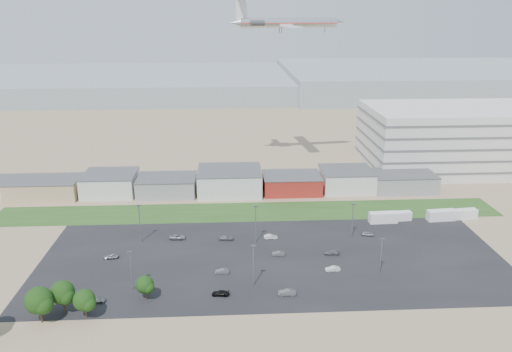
{
  "coord_description": "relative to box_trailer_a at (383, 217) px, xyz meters",
  "views": [
    {
      "loc": [
        -5.66,
        -96.02,
        61.33
      ],
      "look_at": [
        0.71,
        22.0,
        22.04
      ],
      "focal_mm": 35.0,
      "sensor_mm": 36.0,
      "label": 1
    }
  ],
  "objects": [
    {
      "name": "parked_car_10",
      "position": [
        -76.23,
        -39.72,
        -1.01
      ],
      "size": [
        4.18,
        1.93,
        1.18
      ],
      "primitive_type": "imported",
      "rotation": [
        0.0,
        0.0,
        1.5
      ],
      "color": "#595B5E",
      "rests_on": "ground"
    },
    {
      "name": "parked_car_6",
      "position": [
        -47.62,
        -9.71,
        -1.01
      ],
      "size": [
        4.25,
        1.98,
        1.2
      ],
      "primitive_type": "imported",
      "rotation": [
        0.0,
        0.0,
        1.5
      ],
      "color": "#595B5E",
      "rests_on": "ground"
    },
    {
      "name": "box_trailer_d",
      "position": [
        26.04,
        1.75,
        -0.13
      ],
      "size": [
        8.09,
        3.34,
        2.95
      ],
      "primitive_type": null,
      "rotation": [
        0.0,
        0.0,
        0.12
      ],
      "color": "silver",
      "rests_on": "ground"
    },
    {
      "name": "tree_right",
      "position": [
        -76.94,
        -45.56,
        2.1
      ],
      "size": [
        4.94,
        4.94,
        7.41
      ],
      "primitive_type": null,
      "color": "black",
      "rests_on": "ground"
    },
    {
      "name": "parking_garage",
      "position": [
        49.5,
        53.62,
        10.89
      ],
      "size": [
        80.0,
        40.0,
        25.0
      ],
      "primitive_type": "cube",
      "color": "silver",
      "rests_on": "ground"
    },
    {
      "name": "hills_backdrop",
      "position": [
        -0.5,
        273.62,
        2.89
      ],
      "size": [
        700.0,
        200.0,
        9.0
      ],
      "primitive_type": null,
      "color": "gray",
      "rests_on": "ground"
    },
    {
      "name": "lightpole_back_m",
      "position": [
        -39.47,
        -11.6,
        3.83
      ],
      "size": [
        1.28,
        0.53,
        10.87
      ],
      "primitive_type": null,
      "color": "slate",
      "rests_on": "ground"
    },
    {
      "name": "parked_car_5",
      "position": [
        -77.58,
        -19.26,
        -0.98
      ],
      "size": [
        3.85,
        1.96,
        1.26
      ],
      "primitive_type": "imported",
      "rotation": [
        0.0,
        0.0,
        -1.44
      ],
      "color": "#A5A5AA",
      "rests_on": "ground"
    },
    {
      "name": "parked_car_8",
      "position": [
        -7.13,
        -9.17,
        -0.98
      ],
      "size": [
        3.78,
        1.84,
        1.24
      ],
      "primitive_type": "imported",
      "rotation": [
        0.0,
        0.0,
        1.47
      ],
      "color": "#A5A5AA",
      "rests_on": "ground"
    },
    {
      "name": "parked_car_4",
      "position": [
        -48.62,
        -28.42,
        -1.04
      ],
      "size": [
        3.46,
        1.26,
        1.13
      ],
      "primitive_type": "imported",
      "rotation": [
        0.0,
        0.0,
        -1.59
      ],
      "color": "#595B5E",
      "rests_on": "ground"
    },
    {
      "name": "parked_car_3",
      "position": [
        -48.89,
        -38.49,
        -1.03
      ],
      "size": [
        4.12,
        2.09,
        1.14
      ],
      "primitive_type": "imported",
      "rotation": [
        0.0,
        0.0,
        -1.7
      ],
      "color": "black",
      "rests_on": "ground"
    },
    {
      "name": "tree_mid",
      "position": [
        -82.14,
        -43.14,
        2.53
      ],
      "size": [
        5.52,
        5.52,
        8.28
      ],
      "primitive_type": null,
      "color": "black",
      "rests_on": "ground"
    },
    {
      "name": "box_trailer_a",
      "position": [
        0.0,
        0.0,
        0.0
      ],
      "size": [
        8.68,
        3.09,
        3.21
      ],
      "primitive_type": null,
      "rotation": [
        0.0,
        0.0,
        0.05
      ],
      "color": "silver",
      "rests_on": "ground"
    },
    {
      "name": "grass_strip",
      "position": [
        -40.5,
        10.62,
        -1.6
      ],
      "size": [
        160.0,
        16.0,
        0.02
      ],
      "primitive_type": "cube",
      "color": "#2C4A1C",
      "rests_on": "ground"
    },
    {
      "name": "ground",
      "position": [
        -40.5,
        -41.38,
        -1.61
      ],
      "size": [
        700.0,
        700.0,
        0.0
      ],
      "primitive_type": "plane",
      "color": "#92785D",
      "rests_on": "ground"
    },
    {
      "name": "box_trailer_b",
      "position": [
        5.51,
        1.41,
        -0.24
      ],
      "size": [
        7.44,
        2.93,
        2.72
      ],
      "primitive_type": null,
      "rotation": [
        0.0,
        0.0,
        0.09
      ],
      "color": "silver",
      "rests_on": "ground"
    },
    {
      "name": "parking_lot",
      "position": [
        -35.5,
        -21.38,
        -1.6
      ],
      "size": [
        120.0,
        50.0,
        0.01
      ],
      "primitive_type": "cube",
      "color": "black",
      "rests_on": "ground"
    },
    {
      "name": "tree_near",
      "position": [
        -65.55,
        -39.12,
        1.63
      ],
      "size": [
        4.31,
        4.31,
        6.47
      ],
      "primitive_type": null,
      "color": "black",
      "rests_on": "ground"
    },
    {
      "name": "tree_left",
      "position": [
        -85.71,
        -46.69,
        2.92
      ],
      "size": [
        6.03,
        6.03,
        9.05
      ],
      "primitive_type": null,
      "color": "black",
      "rests_on": "ground"
    },
    {
      "name": "lightpole_front_r",
      "position": [
        -10.29,
        -31.43,
        3.3
      ],
      "size": [
        1.15,
        0.48,
        9.82
      ],
      "primitive_type": null,
      "color": "slate",
      "rests_on": "ground"
    },
    {
      "name": "lightpole_front_m",
      "position": [
        -41.23,
        -34.51,
        3.58
      ],
      "size": [
        1.22,
        0.51,
        10.37
      ],
      "primitive_type": null,
      "color": "slate",
      "rests_on": "ground"
    },
    {
      "name": "lightpole_back_l",
      "position": [
        -71.37,
        -9.61,
        3.89
      ],
      "size": [
        1.29,
        0.54,
        10.99
      ],
      "primitive_type": null,
      "color": "slate",
      "rests_on": "ground"
    },
    {
      "name": "lightpole_front_l",
      "position": [
        -69.17,
        -34.8,
        3.25
      ],
      "size": [
        1.14,
        0.48,
        9.71
      ],
      "primitive_type": null,
      "color": "slate",
      "rests_on": "ground"
    },
    {
      "name": "parked_car_7",
      "position": [
        -33.89,
        -19.78,
        -1.04
      ],
      "size": [
        3.51,
        1.5,
        1.13
      ],
      "primitive_type": "imported",
      "rotation": [
        0.0,
        0.0,
        -1.66
      ],
      "color": "#595B5E",
      "rests_on": "ground"
    },
    {
      "name": "parked_car_13",
      "position": [
        -33.8,
        -39.08,
        -0.95
      ],
      "size": [
        4.07,
        1.65,
        1.31
      ],
      "primitive_type": "imported",
      "rotation": [
        0.0,
        0.0,
        -1.64
      ],
      "color": "#595B5E",
      "rests_on": "ground"
    },
    {
      "name": "building_row",
      "position": [
        -57.5,
        29.62,
        2.39
      ],
      "size": [
        170.0,
        20.0,
        8.0
      ],
      "primitive_type": null,
      "color": "silver",
      "rests_on": "ground"
    },
    {
      "name": "parked_car_12",
      "position": [
        -19.8,
        -20.01,
        -1.02
      ],
      "size": [
        4.2,
        2.03,
        1.18
      ],
      "primitive_type": "imported",
      "rotation": [
        0.0,
        0.0,
        -1.67
      ],
      "color": "#595B5E",
      "rests_on": "ground"
    },
    {
      "name": "parked_car_1",
      "position": [
        -21.25,
        -28.78,
        -1.0
      ],
      "size": [
        3.7,
        1.44,
        1.2
      ],
      "primitive_type": "imported",
      "rotation": [
        0.0,
        0.0,
        -1.53
      ],
      "color": "silver",
      "rests_on": "ground"
    },
    {
      "name": "lightpole_back_r",
      "position": [
        -12.24,
        -10.47,
        3.61
      ],
      "size": [
        1.23,
        0.51,
        10.43
      ],
      "primitive_type": null,
      "color": "slate",
      "rests_on": "ground"
    },
    {
      "name": "parked_car_11",
      "position": [
        -35.08,
        -9.56,
        -0.99
      ],
      "size": [
        3.79,
        1.4,
        1.24
      ],
      "primitive_type": "imported",
      "rotation": [
        0.0,
        0.0,
        1.6
      ],
      "color": "silver",
      "rests_on": "ground"
    },
    {
      "name": "parked_car_9",
      "position": [
        -61.44,
        -8.46,
        -0.98
      ],
      "size": [
        4.54,
        2.19,
        1.25
      ],
      "primitive_type": "imported",
      "rotation": [
        0.0,
        0.0,
        1.54
      ],
      "color": "#A5A5AA",
      "rests_on": "ground"
    },
    {
      "name": "airliner",
      "position": [
        -23.31,
        57.95,
        55.38
      ],
      "size": [
        48.36,
        35.82,
        13.31
      ],
      "primitive_type": null,
      "rotation": [
        0.0,
        0.0,
        0.12
      ],
      "color": "silver"
    },
    {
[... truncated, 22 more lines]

